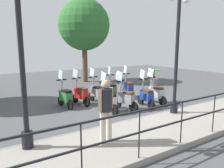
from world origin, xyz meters
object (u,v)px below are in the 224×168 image
object	(u,v)px
scooter_far_2	(97,92)
scooter_near_1	(146,96)
scooter_near_0	(156,93)
scooter_far_4	(65,96)
lamp_post_far	(22,63)
potted_palm	(154,78)
tree_distant	(84,25)
scooter_near_3	(108,100)
scooter_far_0	(128,87)
scooter_far_3	(81,94)
lamp_post_near	(176,58)
pedestrian_distant	(106,107)
scooter_far_1	(112,89)
scooter_near_2	(125,98)

from	to	relation	value
scooter_far_2	scooter_near_1	bearing A→B (deg)	-145.89
scooter_near_0	scooter_far_4	size ratio (longest dim) A/B	1.00
lamp_post_far	potted_palm	bearing A→B (deg)	-60.32
tree_distant	scooter_near_1	world-z (taller)	tree_distant
tree_distant	scooter_near_0	xyz separation A→B (m)	(-6.99, -0.01, -3.41)
scooter_far_2	potted_palm	bearing A→B (deg)	-75.37
scooter_near_3	scooter_far_4	distance (m)	1.90
potted_palm	scooter_far_2	distance (m)	5.49
scooter_far_0	scooter_far_3	world-z (taller)	same
scooter_near_1	scooter_far_0	bearing A→B (deg)	-4.10
scooter_near_0	scooter_near_1	size ratio (longest dim) A/B	1.00
lamp_post_far	scooter_near_1	bearing A→B (deg)	-73.48
lamp_post_near	pedestrian_distant	size ratio (longest dim) A/B	2.76
scooter_near_1	scooter_near_3	bearing A→B (deg)	92.19
lamp_post_near	scooter_far_1	size ratio (longest dim) A/B	2.85
lamp_post_near	scooter_far_3	distance (m)	4.24
scooter_near_2	scooter_far_1	xyz separation A→B (m)	(1.77, -0.49, 0.00)
lamp_post_near	scooter_far_1	bearing A→B (deg)	8.14
tree_distant	scooter_near_2	bearing A→B (deg)	166.56
scooter_far_0	scooter_far_1	xyz separation A→B (m)	(0.05, 0.93, 0.00)
scooter_near_2	scooter_near_3	xyz separation A→B (m)	(0.10, 0.74, 0.00)
scooter_near_1	scooter_far_0	size ratio (longest dim) A/B	1.00
scooter_far_0	lamp_post_far	bearing A→B (deg)	134.29
tree_distant	scooter_far_1	xyz separation A→B (m)	(-5.30, 1.21, -3.41)
scooter_near_0	scooter_far_2	xyz separation A→B (m)	(1.52, 2.12, 0.00)
lamp_post_near	pedestrian_distant	world-z (taller)	lamp_post_near
scooter_far_3	lamp_post_far	bearing A→B (deg)	126.19
pedestrian_distant	scooter_near_1	distance (m)	4.07
potted_palm	scooter_near_2	xyz separation A→B (m)	(-3.41, 4.76, 0.04)
scooter_near_0	scooter_far_1	world-z (taller)	same
pedestrian_distant	scooter_far_4	xyz separation A→B (m)	(4.00, -0.49, -0.60)
lamp_post_near	lamp_post_far	distance (m)	5.02
lamp_post_near	tree_distant	distance (m)	8.90
scooter_near_1	scooter_near_2	xyz separation A→B (m)	(0.12, 0.97, 0.00)
scooter_near_0	scooter_near_3	distance (m)	2.44
lamp_post_far	scooter_far_1	bearing A→B (deg)	-53.28
scooter_far_1	scooter_far_2	size ratio (longest dim) A/B	1.00
lamp_post_near	scooter_far_2	distance (m)	3.86
lamp_post_far	pedestrian_distant	xyz separation A→B (m)	(-0.78, -1.69, -1.08)
scooter_far_0	scooter_far_1	world-z (taller)	same
scooter_far_0	scooter_near_2	bearing A→B (deg)	153.47
lamp_post_far	tree_distant	bearing A→B (deg)	-33.47
tree_distant	scooter_near_0	world-z (taller)	tree_distant
scooter_near_3	scooter_far_4	size ratio (longest dim) A/B	1.00
scooter_near_0	scooter_far_1	bearing A→B (deg)	31.66
pedestrian_distant	potted_palm	world-z (taller)	pedestrian_distant
lamp_post_far	scooter_near_0	bearing A→B (deg)	-73.62
tree_distant	scooter_far_4	size ratio (longest dim) A/B	3.67
scooter_near_3	scooter_far_3	distance (m)	1.63
scooter_far_1	scooter_far_3	bearing A→B (deg)	109.11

